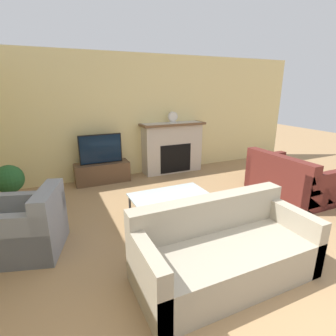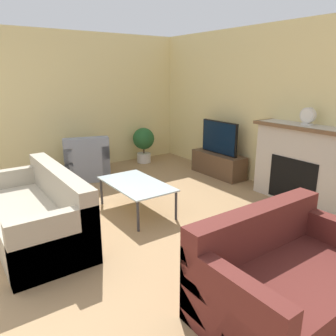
{
  "view_description": "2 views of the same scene",
  "coord_description": "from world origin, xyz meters",
  "px_view_note": "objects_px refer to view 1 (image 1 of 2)",
  "views": [
    {
      "loc": [
        -1.82,
        -1.07,
        1.99
      ],
      "look_at": [
        -0.04,
        2.83,
        0.66
      ],
      "focal_mm": 28.0,
      "sensor_mm": 36.0,
      "label": 1
    },
    {
      "loc": [
        3.56,
        0.09,
        1.93
      ],
      "look_at": [
        -0.0,
        2.6,
        0.66
      ],
      "focal_mm": 35.0,
      "sensor_mm": 36.0,
      "label": 2
    }
  ],
  "objects_px": {
    "couch_sectional": "(223,252)",
    "potted_plant": "(10,183)",
    "couch_loveseat": "(290,181)",
    "tv": "(101,149)",
    "coffee_table": "(170,197)",
    "mantel_clock": "(173,117)",
    "armchair_by_window": "(29,229)"
  },
  "relations": [
    {
      "from": "couch_loveseat",
      "to": "coffee_table",
      "type": "distance_m",
      "value": 2.49
    },
    {
      "from": "tv",
      "to": "armchair_by_window",
      "type": "distance_m",
      "value": 2.56
    },
    {
      "from": "potted_plant",
      "to": "couch_sectional",
      "type": "bearing_deg",
      "value": -51.61
    },
    {
      "from": "tv",
      "to": "coffee_table",
      "type": "bearing_deg",
      "value": -74.44
    },
    {
      "from": "couch_loveseat",
      "to": "armchair_by_window",
      "type": "relative_size",
      "value": 1.49
    },
    {
      "from": "couch_sectional",
      "to": "mantel_clock",
      "type": "height_order",
      "value": "mantel_clock"
    },
    {
      "from": "couch_sectional",
      "to": "coffee_table",
      "type": "relative_size",
      "value": 1.64
    },
    {
      "from": "potted_plant",
      "to": "mantel_clock",
      "type": "relative_size",
      "value": 3.0
    },
    {
      "from": "couch_loveseat",
      "to": "couch_sectional",
      "type": "bearing_deg",
      "value": 117.91
    },
    {
      "from": "couch_loveseat",
      "to": "armchair_by_window",
      "type": "height_order",
      "value": "same"
    },
    {
      "from": "potted_plant",
      "to": "mantel_clock",
      "type": "height_order",
      "value": "mantel_clock"
    },
    {
      "from": "couch_sectional",
      "to": "couch_loveseat",
      "type": "relative_size",
      "value": 1.28
    },
    {
      "from": "couch_sectional",
      "to": "potted_plant",
      "type": "relative_size",
      "value": 2.51
    },
    {
      "from": "coffee_table",
      "to": "mantel_clock",
      "type": "bearing_deg",
      "value": 63.68
    },
    {
      "from": "couch_sectional",
      "to": "couch_loveseat",
      "type": "bearing_deg",
      "value": 27.91
    },
    {
      "from": "couch_loveseat",
      "to": "armchair_by_window",
      "type": "xyz_separation_m",
      "value": [
        -4.42,
        0.05,
        0.01
      ]
    },
    {
      "from": "couch_loveseat",
      "to": "tv",
      "type": "bearing_deg",
      "value": 54.57
    },
    {
      "from": "potted_plant",
      "to": "mantel_clock",
      "type": "bearing_deg",
      "value": 12.88
    },
    {
      "from": "couch_loveseat",
      "to": "potted_plant",
      "type": "relative_size",
      "value": 1.96
    },
    {
      "from": "tv",
      "to": "couch_loveseat",
      "type": "distance_m",
      "value": 3.83
    },
    {
      "from": "tv",
      "to": "mantel_clock",
      "type": "relative_size",
      "value": 3.44
    },
    {
      "from": "tv",
      "to": "potted_plant",
      "type": "bearing_deg",
      "value": -157.25
    },
    {
      "from": "armchair_by_window",
      "to": "coffee_table",
      "type": "relative_size",
      "value": 0.86
    },
    {
      "from": "couch_sectional",
      "to": "potted_plant",
      "type": "distance_m",
      "value": 3.62
    },
    {
      "from": "couch_sectional",
      "to": "coffee_table",
      "type": "xyz_separation_m",
      "value": [
        0.0,
        1.36,
        0.1
      ]
    },
    {
      "from": "tv",
      "to": "coffee_table",
      "type": "relative_size",
      "value": 0.75
    },
    {
      "from": "armchair_by_window",
      "to": "couch_sectional",
      "type": "bearing_deg",
      "value": 71.1
    },
    {
      "from": "potted_plant",
      "to": "couch_loveseat",
      "type": "bearing_deg",
      "value": -17.72
    },
    {
      "from": "couch_sectional",
      "to": "armchair_by_window",
      "type": "xyz_separation_m",
      "value": [
        -1.92,
        1.37,
        0.01
      ]
    },
    {
      "from": "mantel_clock",
      "to": "couch_loveseat",
      "type": "bearing_deg",
      "value": -58.83
    },
    {
      "from": "tv",
      "to": "armchair_by_window",
      "type": "relative_size",
      "value": 0.87
    },
    {
      "from": "couch_loveseat",
      "to": "mantel_clock",
      "type": "relative_size",
      "value": 5.88
    }
  ]
}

